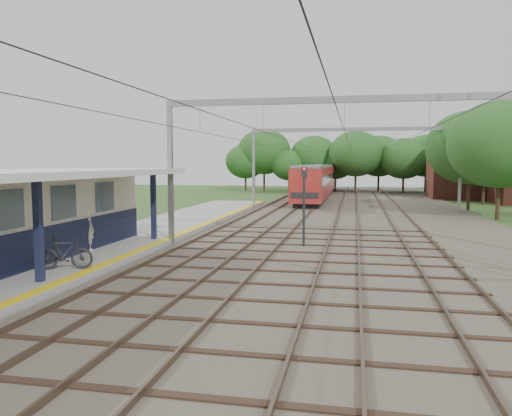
# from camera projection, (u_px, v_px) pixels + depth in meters

# --- Properties ---
(ground) EXTENTS (160.00, 160.00, 0.00)m
(ground) POSITION_uv_depth(u_px,v_px,m) (132.00, 398.00, 8.61)
(ground) COLOR #2D4C1E
(ground) RESTS_ON ground
(ballast_bed) EXTENTS (18.00, 90.00, 0.10)m
(ballast_bed) POSITION_uv_depth(u_px,v_px,m) (359.00, 217.00, 37.13)
(ballast_bed) COLOR #473D33
(ballast_bed) RESTS_ON ground
(platform) EXTENTS (5.00, 52.00, 0.35)m
(platform) POSITION_uv_depth(u_px,v_px,m) (114.00, 245.00, 23.73)
(platform) COLOR gray
(platform) RESTS_ON ground
(yellow_stripe) EXTENTS (0.45, 52.00, 0.01)m
(yellow_stripe) POSITION_uv_depth(u_px,v_px,m) (159.00, 242.00, 23.28)
(yellow_stripe) COLOR yellow
(yellow_stripe) RESTS_ON platform
(rail_tracks) EXTENTS (11.80, 88.00, 0.15)m
(rail_tracks) POSITION_uv_depth(u_px,v_px,m) (325.00, 214.00, 37.61)
(rail_tracks) COLOR brown
(rail_tracks) RESTS_ON ballast_bed
(catenary_system) EXTENTS (17.22, 88.00, 7.00)m
(catenary_system) POSITION_uv_depth(u_px,v_px,m) (351.00, 140.00, 32.15)
(catenary_system) COLOR gray
(catenary_system) RESTS_ON ground
(tree_band) EXTENTS (31.72, 30.88, 8.82)m
(tree_band) POSITION_uv_depth(u_px,v_px,m) (357.00, 156.00, 63.21)
(tree_band) COLOR #382619
(tree_band) RESTS_ON ground
(house_far) EXTENTS (8.00, 6.12, 8.66)m
(house_far) POSITION_uv_depth(u_px,v_px,m) (467.00, 170.00, 56.00)
(house_far) COLOR brown
(house_far) RESTS_ON ground
(person) EXTENTS (0.73, 0.57, 1.75)m
(person) POSITION_uv_depth(u_px,v_px,m) (88.00, 230.00, 21.10)
(person) COLOR white
(person) RESTS_ON platform
(bicycle) EXTENTS (1.99, 1.11, 1.15)m
(bicycle) POSITION_uv_depth(u_px,v_px,m) (64.00, 253.00, 17.33)
(bicycle) COLOR black
(bicycle) RESTS_ON platform
(train) EXTENTS (2.85, 35.45, 3.75)m
(train) POSITION_uv_depth(u_px,v_px,m) (320.00, 179.00, 59.74)
(train) COLOR black
(train) RESTS_ON ballast_bed
(signal_post) EXTENTS (0.29, 0.26, 3.86)m
(signal_post) POSITION_uv_depth(u_px,v_px,m) (304.00, 199.00, 23.56)
(signal_post) COLOR black
(signal_post) RESTS_ON ground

